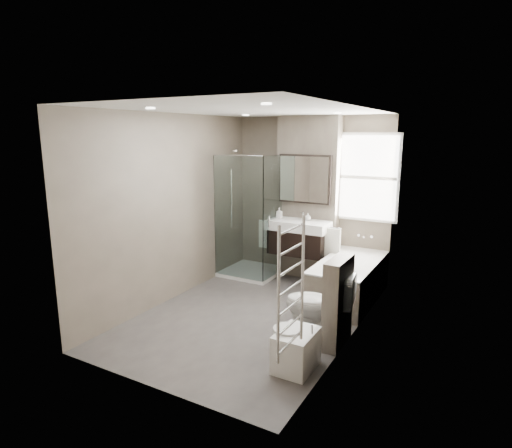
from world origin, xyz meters
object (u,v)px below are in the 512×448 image
Objects in this scene: bathtub at (349,278)px; bidet at (296,349)px; vanity at (299,237)px; toilet at (319,305)px.

bathtub is 3.13× the size of bidet.
bathtub is at bearing -19.37° from vanity.
bathtub is (0.92, -0.33, -0.43)m from vanity.
bidet is (0.09, -2.04, -0.11)m from bathtub.
vanity is 1.86× the size of bidet.
toilet is 1.55× the size of bidet.
bidet is at bearing -5.65° from toilet.
vanity reaches higher than toilet.
bathtub is at bearing 172.97° from toilet.
toilet reaches higher than bathtub.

